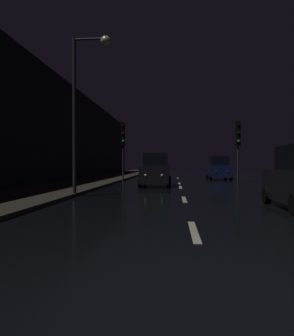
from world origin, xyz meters
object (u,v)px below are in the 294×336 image
object	(u,v)px
traffic_light_far_right	(238,138)
car_parked_right_far	(219,169)
traffic_light_far_left	(123,138)
car_approaching_headlights	(156,171)
streetlamp_overhead	(85,90)

from	to	relation	value
traffic_light_far_right	car_parked_right_far	distance (m)	5.53
traffic_light_far_left	car_approaching_headlights	world-z (taller)	traffic_light_far_left
traffic_light_far_right	traffic_light_far_left	xyz separation A→B (m)	(-9.14, 0.76, 0.09)
traffic_light_far_left	streetlamp_overhead	xyz separation A→B (m)	(0.26, -12.35, 1.11)
traffic_light_far_right	car_approaching_headlights	xyz separation A→B (m)	(-6.16, -4.52, -2.48)
streetlamp_overhead	car_approaching_headlights	distance (m)	8.43
traffic_light_far_right	car_approaching_headlights	world-z (taller)	traffic_light_far_right
streetlamp_overhead	traffic_light_far_right	bearing A→B (deg)	52.56
traffic_light_far_left	car_approaching_headlights	xyz separation A→B (m)	(2.98, -5.28, -2.57)
traffic_light_far_left	streetlamp_overhead	distance (m)	12.41
car_approaching_headlights	car_parked_right_far	size ratio (longest dim) A/B	0.99
streetlamp_overhead	car_approaching_headlights	world-z (taller)	streetlamp_overhead
car_approaching_headlights	car_parked_right_far	distance (m)	10.83
car_approaching_headlights	traffic_light_far_left	bearing A→B (deg)	-150.52
car_approaching_headlights	streetlamp_overhead	bearing A→B (deg)	-21.02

